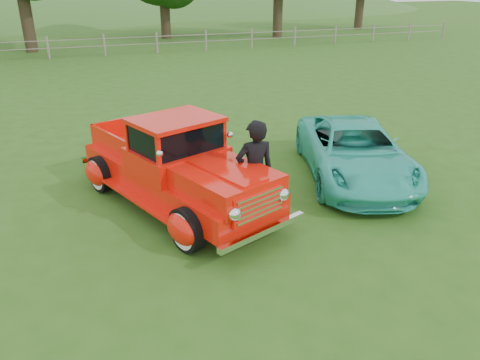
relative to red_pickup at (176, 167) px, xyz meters
name	(u,v)px	position (x,y,z in m)	size (l,w,h in m)	color
ground	(229,246)	(0.44, -1.83, -0.80)	(140.00, 140.00, 0.00)	#2A5316
distant_hills	(49,51)	(-3.65, 57.63, -5.34)	(116.00, 60.00, 18.00)	#336224
fence_line	(104,45)	(0.44, 20.17, -0.19)	(48.00, 0.12, 1.20)	gray
red_pickup	(176,167)	(0.00, 0.00, 0.00)	(3.47, 5.28, 1.78)	black
teal_sedan	(354,151)	(3.99, 0.01, -0.18)	(2.03, 4.41, 1.22)	#30C2AB
man	(255,173)	(1.15, -1.17, 0.17)	(0.70, 0.46, 1.93)	black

